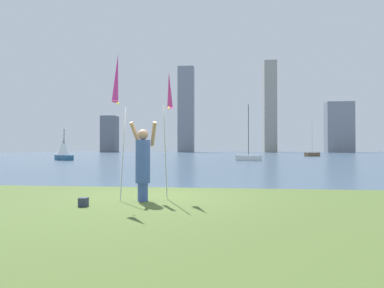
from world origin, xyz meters
name	(u,v)px	position (x,y,z in m)	size (l,w,h in m)	color
ground	(216,156)	(0.00, 50.95, -0.06)	(120.00, 138.00, 0.12)	#475B28
person	(143,162)	(-0.20, -0.63, 1.00)	(0.75, 0.55, 2.04)	#3F59A5
kite_flag_left	(117,81)	(-0.76, -1.02, 3.01)	(0.16, 0.93, 3.71)	#B2B2B7
kite_flag_right	(169,93)	(0.36, 0.04, 2.86)	(0.16, 1.03, 3.44)	#B2B2B7
bag	(83,202)	(-1.37, -1.55, 0.10)	(0.19, 0.18, 0.20)	#33384C
sailboat_2	(63,150)	(-16.11, 25.56, 1.17)	(2.78, 2.50, 3.47)	#2D6084
sailboat_4	(312,154)	(15.65, 45.79, 0.37)	(2.56, 1.81, 5.78)	brown
sailboat_5	(248,157)	(4.21, 26.53, 0.36)	(2.82, 1.91, 6.02)	silver
skyline_tower_0	(110,134)	(-35.32, 91.52, 5.76)	(4.65, 4.65, 11.51)	slate
skyline_tower_1	(186,110)	(-11.19, 95.05, 13.71)	(5.04, 3.84, 27.42)	gray
skyline_tower_2	(270,107)	(15.04, 92.92, 13.97)	(3.76, 4.01, 27.94)	gray
skyline_tower_3	(339,127)	(35.57, 93.57, 7.61)	(7.88, 3.98, 15.21)	gray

